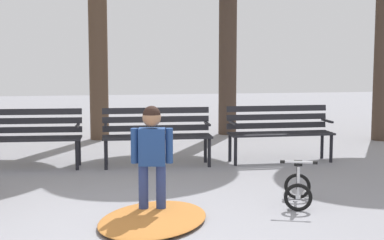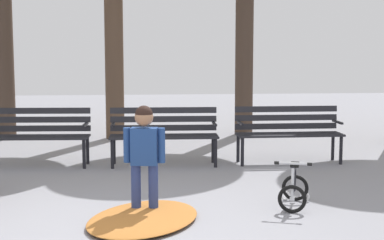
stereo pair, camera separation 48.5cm
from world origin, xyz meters
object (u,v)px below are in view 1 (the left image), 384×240
object	(u,v)px
park_bench_far_left	(26,133)
child_standing	(152,151)
park_bench_left	(157,131)
kids_bicycle	(298,187)
park_bench_right	(279,128)

from	to	relation	value
park_bench_far_left	child_standing	size ratio (longest dim) A/B	1.44
park_bench_left	kids_bicycle	size ratio (longest dim) A/B	2.57
child_standing	kids_bicycle	size ratio (longest dim) A/B	1.81
child_standing	kids_bicycle	world-z (taller)	child_standing
park_bench_left	child_standing	xyz separation A→B (m)	(-0.34, -2.65, 0.16)
kids_bicycle	child_standing	bearing A→B (deg)	-176.12
park_bench_right	kids_bicycle	xyz separation A→B (m)	(-0.62, -2.55, -0.31)
park_bench_far_left	park_bench_right	bearing A→B (deg)	-1.64
park_bench_left	park_bench_right	xyz separation A→B (m)	(1.90, 0.01, 0.00)
park_bench_left	child_standing	distance (m)	2.68
park_bench_right	child_standing	size ratio (longest dim) A/B	1.41
park_bench_far_left	park_bench_right	world-z (taller)	same
park_bench_right	kids_bicycle	world-z (taller)	park_bench_right
park_bench_far_left	child_standing	bearing A→B (deg)	-60.70
park_bench_far_left	park_bench_left	size ratio (longest dim) A/B	1.01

